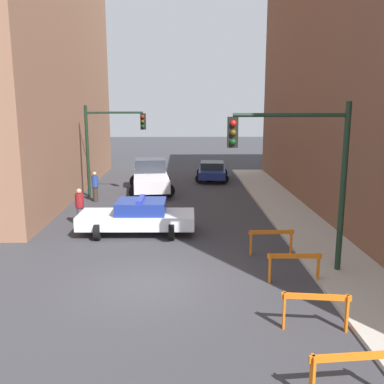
# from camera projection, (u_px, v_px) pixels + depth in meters

# --- Properties ---
(ground_plane) EXTENTS (120.00, 120.00, 0.00)m
(ground_plane) POSITION_uv_depth(u_px,v_px,m) (149.00, 284.00, 12.66)
(ground_plane) COLOR #38383D
(sidewalk_right) EXTENTS (2.40, 44.00, 0.12)m
(sidewalk_right) POSITION_uv_depth(u_px,v_px,m) (356.00, 280.00, 12.78)
(sidewalk_right) COLOR #B2ADA3
(sidewalk_right) RESTS_ON ground_plane
(traffic_light_near) EXTENTS (3.64, 0.35, 5.20)m
(traffic_light_near) POSITION_uv_depth(u_px,v_px,m) (306.00, 162.00, 12.81)
(traffic_light_near) COLOR black
(traffic_light_near) RESTS_ON sidewalk_right
(traffic_light_far) EXTENTS (3.44, 0.35, 5.20)m
(traffic_light_far) POSITION_uv_depth(u_px,v_px,m) (106.00, 138.00, 24.18)
(traffic_light_far) COLOR black
(traffic_light_far) RESTS_ON ground_plane
(police_car) EXTENTS (4.73, 2.41, 1.52)m
(police_car) POSITION_uv_depth(u_px,v_px,m) (138.00, 217.00, 17.51)
(police_car) COLOR white
(police_car) RESTS_ON ground_plane
(white_truck) EXTENTS (3.00, 5.58, 1.90)m
(white_truck) POSITION_uv_depth(u_px,v_px,m) (151.00, 177.00, 26.15)
(white_truck) COLOR silver
(white_truck) RESTS_ON ground_plane
(parked_car_near) EXTENTS (2.47, 4.42, 1.31)m
(parked_car_near) POSITION_uv_depth(u_px,v_px,m) (212.00, 170.00, 30.18)
(parked_car_near) COLOR navy
(parked_car_near) RESTS_ON ground_plane
(pedestrian_crossing) EXTENTS (0.44, 0.44, 1.66)m
(pedestrian_crossing) POSITION_uv_depth(u_px,v_px,m) (80.00, 207.00, 18.64)
(pedestrian_crossing) COLOR #474C66
(pedestrian_crossing) RESTS_ON ground_plane
(pedestrian_corner) EXTENTS (0.40, 0.40, 1.66)m
(pedestrian_corner) POSITION_uv_depth(u_px,v_px,m) (95.00, 186.00, 23.33)
(pedestrian_corner) COLOR #382D23
(pedestrian_corner) RESTS_ON ground_plane
(barrier_front) EXTENTS (1.60, 0.29, 0.90)m
(barrier_front) POSITION_uv_depth(u_px,v_px,m) (352.00, 367.00, 7.61)
(barrier_front) COLOR orange
(barrier_front) RESTS_ON ground_plane
(barrier_mid) EXTENTS (1.59, 0.34, 0.90)m
(barrier_mid) POSITION_uv_depth(u_px,v_px,m) (316.00, 305.00, 9.98)
(barrier_mid) COLOR orange
(barrier_mid) RESTS_ON ground_plane
(barrier_back) EXTENTS (1.60, 0.20, 0.90)m
(barrier_back) POSITION_uv_depth(u_px,v_px,m) (294.00, 263.00, 12.66)
(barrier_back) COLOR orange
(barrier_back) RESTS_ON ground_plane
(barrier_corner) EXTENTS (1.60, 0.21, 0.90)m
(barrier_corner) POSITION_uv_depth(u_px,v_px,m) (271.00, 238.00, 15.04)
(barrier_corner) COLOR orange
(barrier_corner) RESTS_ON ground_plane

